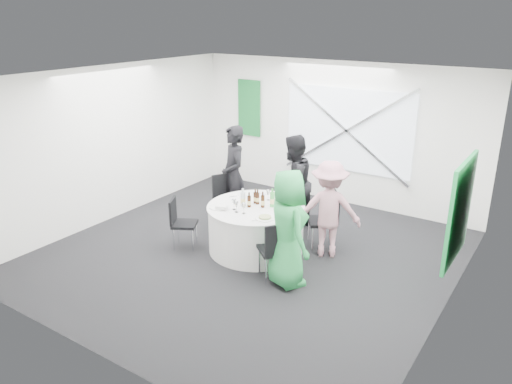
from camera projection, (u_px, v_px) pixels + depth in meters
The scene contains 45 objects.
floor at pixel (249, 254), 7.99m from camera, with size 6.00×6.00×0.00m, color black.
ceiling at pixel (248, 76), 7.04m from camera, with size 6.00×6.00×0.00m, color silver.
wall_back at pixel (334, 133), 9.87m from camera, with size 6.00×6.00×0.00m, color white.
wall_front at pixel (86, 243), 5.16m from camera, with size 6.00×6.00×0.00m, color white.
wall_left at pixel (113, 144), 9.07m from camera, with size 6.00×6.00×0.00m, color white.
wall_right at pixel (456, 212), 5.96m from camera, with size 6.00×6.00×0.00m, color white.
window_panel at pixel (348, 130), 9.64m from camera, with size 2.60×0.03×1.60m, color silver.
window_brace_a at pixel (347, 131), 9.61m from camera, with size 0.05×0.05×3.16m, color silver.
window_brace_b at pixel (347, 131), 9.61m from camera, with size 0.05×0.05×3.16m, color silver.
green_banner at pixel (249, 108), 10.76m from camera, with size 0.55×0.04×1.20m, color #125C27.
green_sign at pixel (460, 211), 6.53m from camera, with size 0.05×1.20×1.40m, color #18853B.
banquet_table at pixel (256, 228), 8.02m from camera, with size 1.56×1.56×0.76m.
chair_back at pixel (283, 198), 8.89m from camera, with size 0.46×0.46×0.90m.
chair_back_left at pixel (226, 197), 8.88m from camera, with size 0.59×0.58×0.95m.
chair_back_right at pixel (328, 216), 8.03m from camera, with size 0.62×0.61×0.96m.
chair_front_right at pixel (276, 247), 7.03m from camera, with size 0.59×0.59×0.92m.
chair_front_left at pixel (180, 219), 8.08m from camera, with size 0.52×0.52×0.84m.
person_man_back_left at pixel (234, 176), 8.90m from camera, with size 0.66×0.43×1.81m, color black.
person_man_back at pixel (293, 183), 8.64m from camera, with size 0.83×0.46×1.71m, color black.
person_woman_pink at pixel (329, 209), 7.73m from camera, with size 1.00×0.47×1.55m, color #C17C8D.
person_woman_green at pixel (288, 228), 6.88m from camera, with size 0.82×0.54×1.69m, color green.
plate_back at pixel (278, 197), 8.25m from camera, with size 0.25×0.25×0.01m.
plate_back_left at pixel (246, 194), 8.40m from camera, with size 0.29×0.29×0.01m.
plate_back_right at pixel (291, 205), 7.91m from camera, with size 0.27×0.27×0.04m.
plate_front_right at pixel (265, 218), 7.41m from camera, with size 0.29×0.29×0.04m.
plate_front_left at pixel (218, 207), 7.83m from camera, with size 0.27×0.27×0.01m.
napkin at pixel (222, 207), 7.74m from camera, with size 0.18×0.12×0.05m, color silver.
beer_bottle_a at pixel (255, 198), 7.99m from camera, with size 0.06×0.06×0.24m.
beer_bottle_b at pixel (258, 198), 7.95m from camera, with size 0.06×0.06×0.25m.
beer_bottle_c at pixel (263, 201), 7.81m from camera, with size 0.06×0.06×0.26m.
beer_bottle_d at pixel (249, 202), 7.83m from camera, with size 0.06×0.06×0.24m.
green_water_bottle at pixel (272, 200), 7.83m from camera, with size 0.08×0.08×0.30m.
clear_water_bottle at pixel (243, 199), 7.86m from camera, with size 0.08×0.08×0.29m.
wine_glass_a at pixel (236, 205), 7.62m from camera, with size 0.07×0.07×0.17m.
wine_glass_b at pixel (234, 202), 7.71m from camera, with size 0.07×0.07×0.17m.
wine_glass_c at pixel (244, 206), 7.56m from camera, with size 0.07×0.07×0.17m.
wine_glass_d at pixel (268, 193), 8.11m from camera, with size 0.07×0.07×0.17m.
fork_a at pixel (257, 220), 7.35m from camera, with size 0.01×0.15×0.01m, color silver.
knife_a at pixel (274, 219), 7.41m from camera, with size 0.01×0.15×0.01m, color silver.
fork_b at pixel (251, 194), 8.42m from camera, with size 0.01×0.15×0.01m, color silver.
knife_b at pixel (233, 197), 8.29m from camera, with size 0.01×0.15×0.01m, color silver.
fork_c at pixel (290, 212), 7.67m from camera, with size 0.01×0.15×0.01m, color silver.
knife_c at pixel (291, 204), 7.99m from camera, with size 0.01×0.15×0.01m, color silver.
fork_d at pixel (281, 197), 8.26m from camera, with size 0.01×0.15×0.01m, color silver.
knife_d at pixel (263, 194), 8.42m from camera, with size 0.01×0.15×0.01m, color silver.
Camera 1 is at (4.05, -5.92, 3.66)m, focal length 35.00 mm.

